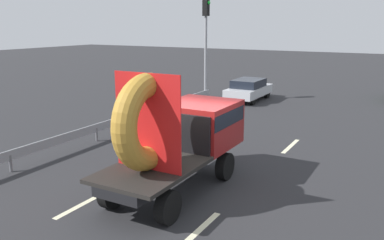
% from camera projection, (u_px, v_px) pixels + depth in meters
% --- Properties ---
extents(ground_plane, '(120.00, 120.00, 0.00)m').
position_uv_depth(ground_plane, '(196.00, 182.00, 11.99)').
color(ground_plane, '#28282B').
extents(flatbed_truck, '(2.02, 5.17, 3.47)m').
position_uv_depth(flatbed_truck, '(182.00, 131.00, 11.37)').
color(flatbed_truck, black).
rests_on(flatbed_truck, ground_plane).
extents(distant_sedan, '(1.71, 4.00, 1.30)m').
position_uv_depth(distant_sedan, '(249.00, 89.00, 24.70)').
color(distant_sedan, black).
rests_on(distant_sedan, ground_plane).
extents(traffic_light, '(0.42, 0.36, 5.93)m').
position_uv_depth(traffic_light, '(206.00, 37.00, 23.64)').
color(traffic_light, gray).
rests_on(traffic_light, ground_plane).
extents(guardrail, '(0.10, 15.88, 0.71)m').
position_uv_depth(guardrail, '(127.00, 118.00, 17.79)').
color(guardrail, gray).
rests_on(guardrail, ground_plane).
extents(lane_dash_left_near, '(0.16, 2.16, 0.01)m').
position_uv_depth(lane_dash_left_near, '(86.00, 202.00, 10.65)').
color(lane_dash_left_near, beige).
rests_on(lane_dash_left_near, ground_plane).
extents(lane_dash_left_far, '(0.16, 2.12, 0.01)m').
position_uv_depth(lane_dash_left_far, '(216.00, 134.00, 17.28)').
color(lane_dash_left_far, beige).
rests_on(lane_dash_left_far, ground_plane).
extents(lane_dash_right_near, '(0.16, 2.10, 0.01)m').
position_uv_depth(lane_dash_right_near, '(198.00, 232.00, 9.15)').
color(lane_dash_right_near, beige).
rests_on(lane_dash_right_near, ground_plane).
extents(lane_dash_right_far, '(0.16, 2.02, 0.01)m').
position_uv_depth(lane_dash_right_far, '(291.00, 146.00, 15.54)').
color(lane_dash_right_far, beige).
rests_on(lane_dash_right_far, ground_plane).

